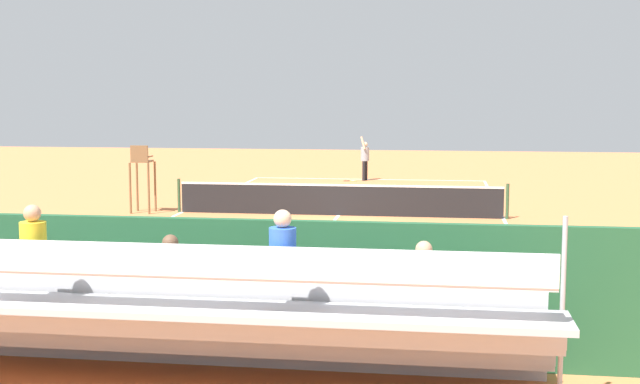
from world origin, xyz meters
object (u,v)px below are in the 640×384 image
Objects in this scene: tennis_player at (365,157)px; tennis_racket at (352,181)px; tennis_ball_near at (382,188)px; umpire_chair at (142,171)px; courtside_bench at (446,314)px; equipment_bag at (308,336)px; bleacher_stand at (193,317)px; tennis_net at (339,199)px; tennis_ball_far at (392,187)px.

tennis_racket is (0.50, 0.39, -1.00)m from tennis_player.
tennis_player is 3.47m from tennis_ball_near.
umpire_chair reaches higher than courtside_bench.
tennis_racket is (1.80, -23.53, -0.16)m from equipment_bag.
courtside_bench is at bearing 125.90° from umpire_chair.
tennis_player is at bearing -73.22° from tennis_ball_near.
courtside_bench is 20.75m from tennis_ball_near.
courtside_bench is 2.06m from equipment_bag.
umpire_chair is 3.65× the size of tennis_racket.
tennis_player is (-6.07, -10.81, -0.30)m from umpire_chair.
bleacher_stand is 15.46× the size of tennis_racket.
umpire_chair is 10.45m from tennis_ball_near.
bleacher_stand is 10.07× the size of equipment_bag.
equipment_bag reaches higher than tennis_ball_near.
equipment_bag is at bearing 90.93° from tennis_ball_near.
tennis_player is 29.18× the size of tennis_ball_near.
tennis_ball_far is at bearing -98.49° from tennis_net.
umpire_chair is at bearing -60.65° from equipment_bag.
courtside_bench is 24.03m from tennis_player.
umpire_chair reaches higher than tennis_player.
umpire_chair is 11.10m from tennis_ball_far.
tennis_ball_near is at bearing -89.07° from equipment_bag.
tennis_ball_near is (2.36, -20.60, -0.53)m from courtside_bench.
tennis_ball_near reaches higher than tennis_racket.
tennis_net is 6.26m from umpire_chair.
bleacher_stand is at bearing 90.09° from tennis_net.
tennis_net is 4.81× the size of umpire_chair.
tennis_ball_far is (-1.15, -23.25, -0.92)m from bleacher_stand.
courtside_bench reaches higher than tennis_racket.
tennis_player reaches higher than tennis_ball_near.
bleacher_stand reaches higher than equipment_bag.
tennis_racket is (-5.57, -10.42, -1.30)m from umpire_chair.
equipment_bag is (-7.37, 13.11, -1.13)m from umpire_chair.
tennis_net reaches higher than tennis_ball_near.
bleacher_stand is 3.81m from courtside_bench.
umpire_chair is 11.89m from tennis_racket.
equipment_bag is at bearing 89.98° from tennis_ball_far.
tennis_net is at bearing -85.01° from equipment_bag.
tennis_player reaches higher than courtside_bench.
tennis_ball_near is at bearing 106.78° from tennis_player.
tennis_net is 11.44× the size of equipment_bag.
tennis_ball_near is at bearing -92.04° from bleacher_stand.
tennis_player is at bearing -63.49° from tennis_ball_far.
courtside_bench is at bearing 96.54° from tennis_ball_near.
bleacher_stand is 5.03× the size of courtside_bench.
umpire_chair reaches higher than tennis_ball_near.
courtside_bench is at bearing -176.37° from equipment_bag.
umpire_chair is at bearing -67.54° from bleacher_stand.
courtside_bench reaches higher than tennis_ball_far.
tennis_net is 17.58× the size of tennis_racket.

